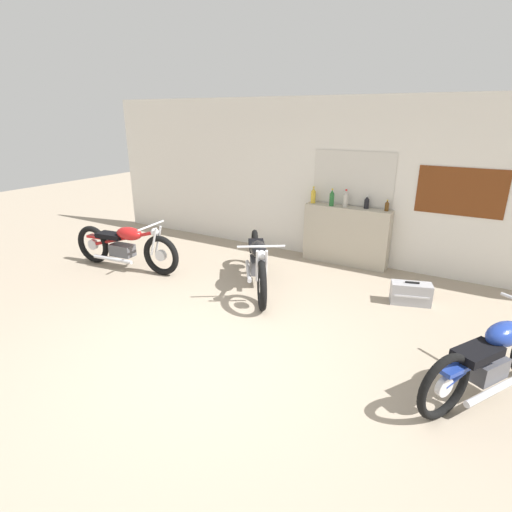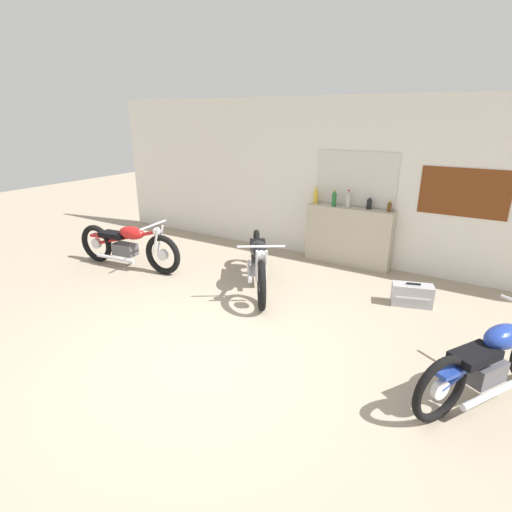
# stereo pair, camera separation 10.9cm
# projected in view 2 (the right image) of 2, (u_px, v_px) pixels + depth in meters

# --- Properties ---
(ground_plane) EXTENTS (24.00, 24.00, 0.00)m
(ground_plane) POSITION_uv_depth(u_px,v_px,m) (206.00, 358.00, 4.34)
(ground_plane) COLOR gray
(wall_back) EXTENTS (10.00, 0.07, 2.80)m
(wall_back) POSITION_uv_depth(u_px,v_px,m) (339.00, 182.00, 6.90)
(wall_back) COLOR silver
(wall_back) RESTS_ON ground_plane
(sill_counter) EXTENTS (1.48, 0.28, 1.01)m
(sill_counter) POSITION_uv_depth(u_px,v_px,m) (348.00, 236.00, 6.91)
(sill_counter) COLOR #B7AD99
(sill_counter) RESTS_ON ground_plane
(bottle_leftmost) EXTENTS (0.08, 0.08, 0.29)m
(bottle_leftmost) POSITION_uv_depth(u_px,v_px,m) (316.00, 196.00, 7.02)
(bottle_leftmost) COLOR gold
(bottle_leftmost) RESTS_ON sill_counter
(bottle_left_center) EXTENTS (0.08, 0.08, 0.30)m
(bottle_left_center) POSITION_uv_depth(u_px,v_px,m) (334.00, 199.00, 6.79)
(bottle_left_center) COLOR #23662D
(bottle_left_center) RESTS_ON sill_counter
(bottle_center) EXTENTS (0.08, 0.08, 0.30)m
(bottle_center) POSITION_uv_depth(u_px,v_px,m) (348.00, 200.00, 6.69)
(bottle_center) COLOR #B7B2A8
(bottle_center) RESTS_ON sill_counter
(bottle_right_center) EXTENTS (0.08, 0.08, 0.22)m
(bottle_right_center) POSITION_uv_depth(u_px,v_px,m) (369.00, 203.00, 6.60)
(bottle_right_center) COLOR black
(bottle_right_center) RESTS_ON sill_counter
(bottle_rightmost) EXTENTS (0.07, 0.07, 0.18)m
(bottle_rightmost) POSITION_uv_depth(u_px,v_px,m) (389.00, 207.00, 6.43)
(bottle_rightmost) COLOR #5B3814
(bottle_rightmost) RESTS_ON sill_counter
(motorcycle_black) EXTENTS (1.29, 1.86, 0.86)m
(motorcycle_black) POSITION_uv_depth(u_px,v_px,m) (259.00, 261.00, 6.01)
(motorcycle_black) COLOR black
(motorcycle_black) RESTS_ON ground_plane
(motorcycle_blue) EXTENTS (1.09, 1.71, 0.80)m
(motorcycle_blue) POSITION_uv_depth(u_px,v_px,m) (492.00, 360.00, 3.62)
(motorcycle_blue) COLOR black
(motorcycle_blue) RESTS_ON ground_plane
(motorcycle_red) EXTENTS (2.12, 0.64, 0.84)m
(motorcycle_red) POSITION_uv_depth(u_px,v_px,m) (128.00, 245.00, 6.78)
(motorcycle_red) COLOR black
(motorcycle_red) RESTS_ON ground_plane
(hard_case_silver) EXTENTS (0.58, 0.38, 0.33)m
(hard_case_silver) POSITION_uv_depth(u_px,v_px,m) (412.00, 295.00, 5.50)
(hard_case_silver) COLOR #9E9EA3
(hard_case_silver) RESTS_ON ground_plane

